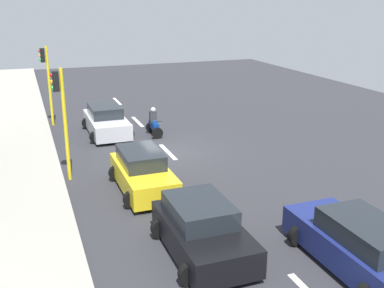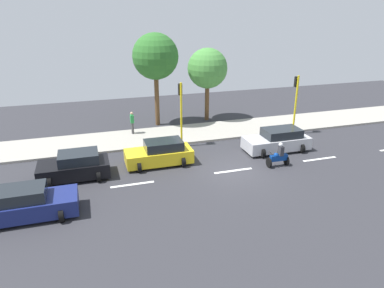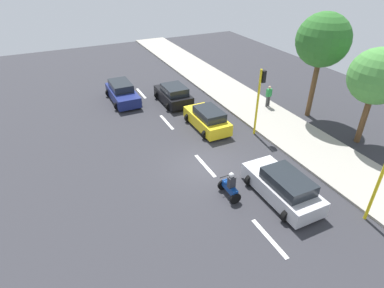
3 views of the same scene
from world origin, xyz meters
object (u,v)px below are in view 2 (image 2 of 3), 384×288
object	(u,v)px
car_silver	(277,140)
motorcycle	(279,156)
car_black	(75,166)
traffic_light_midblock	(296,96)
pedestrian_near_signal	(132,122)
street_tree_south	(207,69)
car_yellow_cab	(160,153)
traffic_light_corner	(181,105)
street_tree_north	(155,57)
car_dark_blue	(25,204)

from	to	relation	value
car_silver	motorcycle	world-z (taller)	motorcycle
car_black	traffic_light_midblock	distance (m)	16.35
pedestrian_near_signal	street_tree_south	distance (m)	7.77
traffic_light_midblock	car_silver	bearing A→B (deg)	133.39
car_yellow_cab	pedestrian_near_signal	bearing A→B (deg)	8.43
traffic_light_midblock	street_tree_south	xyz separation A→B (m)	(5.36, 5.09, 1.45)
street_tree_south	car_yellow_cab	bearing A→B (deg)	143.80
traffic_light_corner	car_black	bearing A→B (deg)	113.34
car_yellow_cab	car_black	distance (m)	5.01
street_tree_north	street_tree_south	world-z (taller)	street_tree_north
motorcycle	traffic_light_midblock	bearing A→B (deg)	-39.11
car_yellow_cab	motorcycle	xyz separation A→B (m)	(-2.39, -6.86, -0.07)
car_yellow_cab	car_dark_blue	xyz separation A→B (m)	(-4.07, 7.18, 0.00)
car_black	motorcycle	xyz separation A→B (m)	(-1.94, -11.85, -0.07)
car_dark_blue	pedestrian_near_signal	size ratio (longest dim) A/B	2.66
motorcycle	car_black	bearing A→B (deg)	80.68
pedestrian_near_signal	car_black	bearing A→B (deg)	146.64
car_black	street_tree_south	size ratio (longest dim) A/B	0.64
car_dark_blue	street_tree_south	distance (m)	18.10
car_black	car_yellow_cab	bearing A→B (deg)	-84.93
car_black	traffic_light_corner	world-z (taller)	traffic_light_corner
traffic_light_midblock	street_tree_north	bearing A→B (deg)	61.20
traffic_light_corner	street_tree_north	bearing A→B (deg)	6.54
car_black	traffic_light_corner	size ratio (longest dim) A/B	0.87
car_black	pedestrian_near_signal	xyz separation A→B (m)	(6.27, -4.13, 0.35)
car_black	pedestrian_near_signal	world-z (taller)	pedestrian_near_signal
motorcycle	street_tree_south	world-z (taller)	street_tree_south
car_yellow_cab	street_tree_south	xyz separation A→B (m)	(7.97, -5.83, 3.67)
traffic_light_corner	traffic_light_midblock	size ratio (longest dim) A/B	1.00
car_dark_blue	motorcycle	size ratio (longest dim) A/B	2.94
car_yellow_cab	pedestrian_near_signal	xyz separation A→B (m)	(5.82, 0.86, 0.35)
pedestrian_near_signal	car_yellow_cab	bearing A→B (deg)	-171.57
car_dark_blue	motorcycle	distance (m)	14.14
car_yellow_cab	pedestrian_near_signal	size ratio (longest dim) A/B	2.41
pedestrian_near_signal	street_tree_south	bearing A→B (deg)	-72.24
car_black	car_dark_blue	world-z (taller)	same
car_silver	car_dark_blue	world-z (taller)	same
car_yellow_cab	car_black	size ratio (longest dim) A/B	1.04
traffic_light_midblock	street_tree_south	world-z (taller)	street_tree_south
traffic_light_corner	street_tree_north	xyz separation A→B (m)	(5.19, 0.60, 2.59)
car_dark_blue	traffic_light_corner	distance (m)	11.62
car_dark_blue	traffic_light_midblock	size ratio (longest dim) A/B	1.00
car_black	traffic_light_corner	bearing A→B (deg)	-66.66
pedestrian_near_signal	traffic_light_midblock	xyz separation A→B (m)	(-3.22, -11.78, 1.87)
car_dark_blue	street_tree_south	bearing A→B (deg)	-47.23
car_silver	car_dark_blue	distance (m)	15.77
car_black	street_tree_south	bearing A→B (deg)	-52.14
traffic_light_corner	traffic_light_midblock	xyz separation A→B (m)	(0.00, -8.85, 0.00)
car_yellow_cab	street_tree_north	size ratio (longest dim) A/B	0.55
traffic_light_midblock	car_yellow_cab	bearing A→B (deg)	103.42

